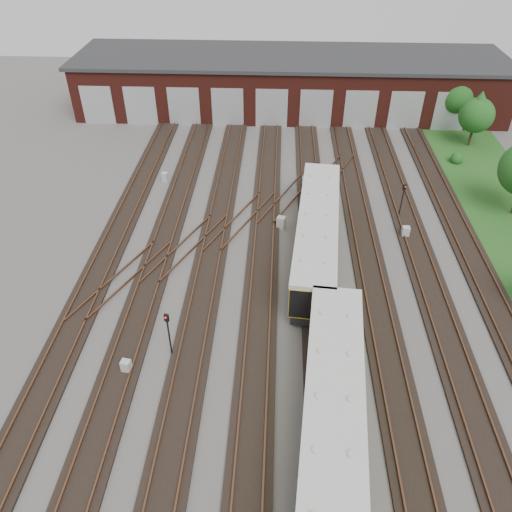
{
  "coord_description": "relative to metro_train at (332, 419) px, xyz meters",
  "views": [
    {
      "loc": [
        -1.02,
        -20.99,
        23.42
      ],
      "look_at": [
        -2.4,
        6.75,
        2.0
      ],
      "focal_mm": 35.0,
      "sensor_mm": 36.0,
      "label": 1
    }
  ],
  "objects": [
    {
      "name": "tree_1",
      "position": [
        17.41,
        36.33,
        1.79
      ],
      "size": [
        3.6,
        3.6,
        5.96
      ],
      "color": "#2F2315",
      "rests_on": "ground"
    },
    {
      "name": "bush_2",
      "position": [
        18.52,
        41.29,
        -1.35
      ],
      "size": [
        1.37,
        1.37,
        1.37
      ],
      "primitive_type": "sphere",
      "color": "#144012",
      "rests_on": "ground"
    },
    {
      "name": "metro_train",
      "position": [
        0.0,
        0.0,
        0.0
      ],
      "size": [
        4.36,
        48.35,
        3.34
      ],
      "rotation": [
        0.0,
        0.0,
        -0.09
      ],
      "color": "black",
      "rests_on": "ground"
    },
    {
      "name": "signal_mast_0",
      "position": [
        -9.17,
        5.48,
        0.14
      ],
      "size": [
        0.29,
        0.28,
        3.42
      ],
      "rotation": [
        0.0,
        0.0,
        -0.27
      ],
      "color": "black",
      "rests_on": "ground"
    },
    {
      "name": "signal_mast_1",
      "position": [
        -0.32,
        18.17,
        0.05
      ],
      "size": [
        0.25,
        0.24,
        3.28
      ],
      "rotation": [
        0.0,
        0.0,
        -0.01
      ],
      "color": "black",
      "rests_on": "ground"
    },
    {
      "name": "relay_cabinet_2",
      "position": [
        -2.65,
        19.5,
        -1.49
      ],
      "size": [
        0.81,
        0.75,
        1.09
      ],
      "primitive_type": "cube",
      "rotation": [
        0.0,
        0.0,
        -0.39
      ],
      "color": "#B3B7B9",
      "rests_on": "ground"
    },
    {
      "name": "relay_cabinet_3",
      "position": [
        -0.42,
        26.39,
        -1.53
      ],
      "size": [
        0.71,
        0.63,
        1.02
      ],
      "primitive_type": "cube",
      "rotation": [
        0.0,
        0.0,
        0.22
      ],
      "color": "#B3B7B9",
      "rests_on": "ground"
    },
    {
      "name": "relay_cabinet_1",
      "position": [
        -13.74,
        26.86,
        -1.58
      ],
      "size": [
        0.67,
        0.62,
        0.92
      ],
      "primitive_type": "cube",
      "rotation": [
        0.0,
        0.0,
        -0.34
      ],
      "color": "#B3B7B9",
      "rests_on": "ground"
    },
    {
      "name": "tree_0",
      "position": [
        16.62,
        41.29,
        1.91
      ],
      "size": [
        3.71,
        3.71,
        6.15
      ],
      "color": "#2F2315",
      "rests_on": "ground"
    },
    {
      "name": "signal_mast_3",
      "position": [
        7.44,
        21.88,
        -0.09
      ],
      "size": [
        0.28,
        0.27,
        3.05
      ],
      "rotation": [
        0.0,
        0.0,
        0.41
      ],
      "color": "black",
      "rests_on": "ground"
    },
    {
      "name": "ground",
      "position": [
        -2.0,
        6.29,
        -2.04
      ],
      "size": [
        120.0,
        120.0,
        0.0
      ],
      "primitive_type": "plane",
      "color": "#454240",
      "rests_on": "ground"
    },
    {
      "name": "track_network",
      "position": [
        -2.17,
        6.87,
        -1.93
      ],
      "size": [
        30.4,
        70.0,
        0.33
      ],
      "color": "black",
      "rests_on": "ground"
    },
    {
      "name": "maintenance_shed",
      "position": [
        -2.01,
        46.26,
        1.16
      ],
      "size": [
        51.0,
        12.5,
        6.35
      ],
      "color": "#4C1913",
      "rests_on": "ground"
    },
    {
      "name": "relay_cabinet_0",
      "position": [
        -11.57,
        4.05,
        -1.58
      ],
      "size": [
        0.62,
        0.55,
        0.92
      ],
      "primitive_type": "cube",
      "rotation": [
        0.0,
        0.0,
        -0.17
      ],
      "color": "#B3B7B9",
      "rests_on": "ground"
    },
    {
      "name": "relay_cabinet_4",
      "position": [
        7.36,
        18.76,
        -1.56
      ],
      "size": [
        0.59,
        0.5,
        0.96
      ],
      "primitive_type": "cube",
      "rotation": [
        0.0,
        0.0,
        0.03
      ],
      "color": "#B3B7B9",
      "rests_on": "ground"
    },
    {
      "name": "signal_mast_2",
      "position": [
        0.4,
        25.51,
        -0.12
      ],
      "size": [
        0.26,
        0.25,
        3.02
      ],
      "rotation": [
        0.0,
        0.0,
        0.36
      ],
      "color": "black",
      "rests_on": "ground"
    },
    {
      "name": "bush_1",
      "position": [
        14.99,
        32.2,
        -1.41
      ],
      "size": [
        1.27,
        1.27,
        1.27
      ],
      "primitive_type": "sphere",
      "color": "#144012",
      "rests_on": "ground"
    }
  ]
}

